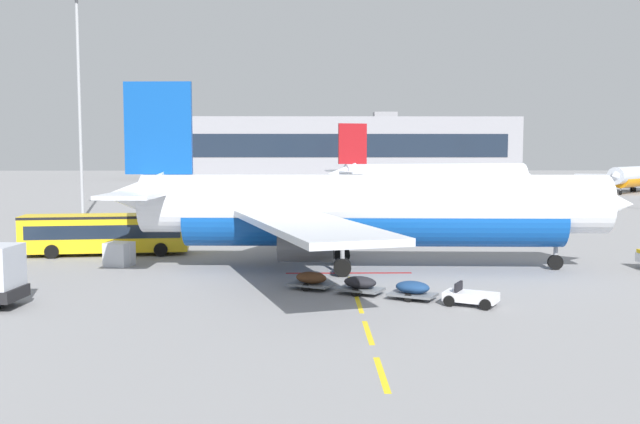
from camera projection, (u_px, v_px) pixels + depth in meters
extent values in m
plane|color=gray|center=(584.00, 237.00, 63.29)|extent=(400.00, 400.00, 0.00)
cube|color=yellow|center=(382.00, 374.00, 24.78)|extent=(0.24, 4.00, 0.01)
cube|color=yellow|center=(368.00, 332.00, 30.43)|extent=(0.24, 4.00, 0.01)
cube|color=yellow|center=(359.00, 304.00, 35.93)|extent=(0.24, 4.00, 0.01)
cube|color=yellow|center=(352.00, 283.00, 41.68)|extent=(0.24, 4.00, 0.01)
cube|color=yellow|center=(347.00, 267.00, 47.29)|extent=(0.24, 4.00, 0.01)
cube|color=yellow|center=(343.00, 254.00, 53.05)|extent=(0.24, 4.00, 0.01)
cube|color=yellow|center=(339.00, 243.00, 59.68)|extent=(0.24, 4.00, 0.01)
cube|color=yellow|center=(336.00, 233.00, 66.76)|extent=(0.24, 4.00, 0.01)
cube|color=yellow|center=(333.00, 225.00, 73.62)|extent=(0.24, 4.00, 0.01)
cube|color=yellow|center=(331.00, 218.00, 80.93)|extent=(0.24, 4.00, 0.01)
cube|color=yellow|center=(329.00, 213.00, 86.88)|extent=(0.24, 4.00, 0.01)
cube|color=yellow|center=(328.00, 210.00, 92.43)|extent=(0.24, 4.00, 0.01)
cube|color=yellow|center=(327.00, 206.00, 98.22)|extent=(0.24, 4.00, 0.01)
cube|color=yellow|center=(326.00, 202.00, 104.88)|extent=(0.24, 4.00, 0.01)
cube|color=yellow|center=(325.00, 199.00, 111.21)|extent=(0.24, 4.00, 0.01)
cube|color=#B21414|center=(349.00, 273.00, 45.01)|extent=(8.00, 0.40, 0.01)
cylinder|color=white|center=(373.00, 204.00, 46.22)|extent=(30.24, 5.11, 3.80)
cylinder|color=#0F479E|center=(373.00, 220.00, 46.31)|extent=(24.63, 4.56, 3.50)
cone|color=white|center=(606.00, 204.00, 45.81)|extent=(3.66, 3.87, 3.72)
cone|color=white|center=(133.00, 196.00, 46.61)|extent=(4.34, 3.41, 3.23)
cube|color=#192333|center=(590.00, 194.00, 45.78)|extent=(1.72, 2.92, 0.60)
cube|color=#0F479E|center=(158.00, 128.00, 46.17)|extent=(4.41, 0.55, 6.00)
cube|color=white|center=(161.00, 189.00, 49.74)|extent=(3.48, 6.53, 0.24)
cube|color=white|center=(135.00, 195.00, 43.37)|extent=(3.48, 6.53, 0.24)
cube|color=#B7BCC6|center=(316.00, 201.00, 54.83)|extent=(10.77, 17.57, 0.36)
cube|color=#B7BCC6|center=(306.00, 224.00, 37.91)|extent=(9.51, 17.66, 0.36)
cylinder|color=#4C4F54|center=(313.00, 224.00, 51.98)|extent=(3.29, 2.24, 2.10)
cylinder|color=black|center=(335.00, 224.00, 51.94)|extent=(0.20, 1.79, 1.79)
cylinder|color=#4C4F54|center=(306.00, 244.00, 41.03)|extent=(3.29, 2.24, 2.10)
cylinder|color=black|center=(334.00, 244.00, 40.98)|extent=(0.20, 1.79, 1.79)
cylinder|color=gray|center=(556.00, 242.00, 46.11)|extent=(0.28, 0.28, 2.67)
cylinder|color=black|center=(555.00, 262.00, 46.23)|extent=(1.00, 0.32, 0.99)
cylinder|color=gray|center=(342.00, 236.00, 49.08)|extent=(0.28, 0.28, 2.61)
cylinder|color=black|center=(342.00, 254.00, 49.54)|extent=(1.11, 0.40, 1.10)
cylinder|color=black|center=(342.00, 255.00, 48.85)|extent=(1.11, 0.40, 1.10)
cylinder|color=gray|center=(342.00, 246.00, 43.90)|extent=(0.28, 0.28, 2.61)
cylinder|color=black|center=(342.00, 266.00, 44.36)|extent=(1.11, 0.40, 1.10)
cylinder|color=black|center=(342.00, 268.00, 43.67)|extent=(1.11, 0.40, 1.10)
cone|color=silver|center=(615.00, 176.00, 119.73)|extent=(3.99, 3.99, 2.91)
cube|color=#192333|center=(617.00, 173.00, 120.27)|extent=(2.45, 2.46, 0.47)
cube|color=#B7BCC6|center=(612.00, 175.00, 134.93)|extent=(13.55, 9.23, 0.28)
cylinder|color=#4C4F54|center=(625.00, 181.00, 133.48)|extent=(2.93, 2.92, 1.64)
cylinder|color=black|center=(622.00, 181.00, 132.59)|extent=(1.04, 1.06, 1.39)
cylinder|color=gray|center=(621.00, 187.00, 121.65)|extent=(0.22, 0.22, 2.08)
cylinder|color=black|center=(621.00, 193.00, 121.74)|extent=(0.70, 0.70, 0.77)
cylinder|color=gray|center=(633.00, 184.00, 130.75)|extent=(0.22, 0.22, 2.04)
cylinder|color=black|center=(635.00, 190.00, 130.65)|extent=(0.80, 0.80, 0.86)
cylinder|color=black|center=(632.00, 189.00, 131.03)|extent=(0.80, 0.80, 0.86)
cylinder|color=silver|center=(437.00, 176.00, 102.85)|extent=(28.01, 11.31, 3.55)
cylinder|color=maroon|center=(437.00, 182.00, 102.94)|extent=(22.91, 9.57, 3.27)
cone|color=silver|center=(522.00, 175.00, 107.00)|extent=(4.12, 4.26, 3.48)
cone|color=silver|center=(341.00, 174.00, 98.47)|extent=(4.62, 4.00, 3.02)
cube|color=#192333|center=(516.00, 171.00, 106.66)|extent=(2.18, 2.98, 0.56)
cube|color=maroon|center=(353.00, 144.00, 98.59)|extent=(4.04, 1.48, 5.61)
cube|color=silver|center=(341.00, 171.00, 101.58)|extent=(4.55, 6.58, 0.22)
cube|color=silver|center=(355.00, 172.00, 95.89)|extent=(4.55, 6.58, 0.22)
cube|color=#B7BCC6|center=(392.00, 177.00, 109.36)|extent=(5.31, 16.11, 0.34)
cube|color=#B7BCC6|center=(439.00, 181.00, 94.23)|extent=(12.90, 15.54, 0.34)
cylinder|color=#4C4F54|center=(398.00, 187.00, 106.77)|extent=(3.42, 2.72, 1.96)
cylinder|color=black|center=(408.00, 187.00, 107.21)|extent=(0.58, 1.63, 1.67)
cylinder|color=#4C4F54|center=(429.00, 190.00, 96.98)|extent=(3.42, 2.72, 1.96)
cylinder|color=black|center=(439.00, 190.00, 97.42)|extent=(0.58, 1.63, 1.67)
cylinder|color=gray|center=(504.00, 190.00, 106.34)|extent=(0.26, 0.26, 2.49)
cylinder|color=black|center=(504.00, 199.00, 106.45)|extent=(0.96, 0.51, 0.93)
cylinder|color=gray|center=(418.00, 191.00, 104.81)|extent=(0.26, 0.26, 2.44)
cylinder|color=black|center=(417.00, 199.00, 105.23)|extent=(1.08, 0.60, 1.03)
cylinder|color=black|center=(419.00, 199.00, 104.61)|extent=(1.08, 0.60, 1.03)
cylinder|color=gray|center=(433.00, 193.00, 100.19)|extent=(0.26, 0.26, 2.44)
cylinder|color=black|center=(432.00, 201.00, 100.61)|extent=(1.08, 0.60, 1.03)
cylinder|color=black|center=(434.00, 201.00, 99.98)|extent=(1.08, 0.60, 1.03)
cube|color=yellow|center=(106.00, 233.00, 52.66)|extent=(12.23, 4.07, 2.70)
cube|color=#192333|center=(106.00, 230.00, 52.65)|extent=(11.28, 3.99, 1.00)
cube|color=black|center=(106.00, 216.00, 52.56)|extent=(12.25, 4.09, 0.20)
cylinder|color=black|center=(164.00, 245.00, 54.63)|extent=(1.03, 0.43, 1.00)
cylinder|color=black|center=(161.00, 250.00, 51.97)|extent=(1.03, 0.43, 1.00)
cylinder|color=black|center=(60.00, 247.00, 53.63)|extent=(1.03, 0.43, 1.00)
cylinder|color=black|center=(52.00, 252.00, 50.96)|extent=(1.03, 0.43, 1.00)
cylinder|color=black|center=(7.00, 294.00, 36.21)|extent=(0.98, 0.35, 0.96)
cube|color=black|center=(519.00, 224.00, 67.14)|extent=(3.67, 7.33, 0.60)
cube|color=#194799|center=(522.00, 218.00, 64.80)|extent=(2.71, 2.77, 1.10)
cube|color=#192333|center=(524.00, 218.00, 63.66)|extent=(1.90, 0.42, 0.64)
cube|color=silver|center=(519.00, 209.00, 67.98)|extent=(3.25, 5.13, 2.10)
cylinder|color=black|center=(536.00, 230.00, 64.76)|extent=(0.46, 1.00, 0.96)
cylinder|color=black|center=(508.00, 230.00, 65.17)|extent=(0.46, 1.00, 0.96)
cylinder|color=black|center=(530.00, 225.00, 69.16)|extent=(0.46, 1.00, 0.96)
cylinder|color=black|center=(504.00, 224.00, 69.57)|extent=(0.46, 1.00, 0.96)
cube|color=silver|center=(471.00, 297.00, 35.60)|extent=(2.95, 2.47, 0.44)
cube|color=black|center=(458.00, 288.00, 35.86)|extent=(0.64, 1.04, 0.56)
cylinder|color=black|center=(492.00, 299.00, 35.82)|extent=(0.58, 0.42, 0.56)
cylinder|color=black|center=(485.00, 305.00, 34.58)|extent=(0.58, 0.42, 0.56)
cylinder|color=black|center=(457.00, 296.00, 36.65)|extent=(0.58, 0.42, 0.56)
cylinder|color=black|center=(449.00, 301.00, 35.41)|extent=(0.58, 0.42, 0.56)
cube|color=slate|center=(412.00, 294.00, 37.04)|extent=(2.82, 2.46, 0.12)
ellipsoid|color=navy|center=(413.00, 287.00, 37.00)|extent=(2.17, 1.92, 0.64)
cylinder|color=black|center=(417.00, 293.00, 37.64)|extent=(0.45, 0.33, 0.44)
cylinder|color=black|center=(408.00, 298.00, 36.44)|extent=(0.45, 0.33, 0.44)
cube|color=slate|center=(360.00, 289.00, 38.41)|extent=(2.82, 2.46, 0.12)
ellipsoid|color=black|center=(360.00, 282.00, 38.38)|extent=(2.17, 1.92, 0.64)
cylinder|color=black|center=(365.00, 288.00, 39.01)|extent=(0.45, 0.33, 0.44)
cylinder|color=black|center=(355.00, 292.00, 37.82)|extent=(0.45, 0.33, 0.44)
cube|color=slate|center=(311.00, 284.00, 39.79)|extent=(2.82, 2.46, 0.12)
ellipsoid|color=#4C2D19|center=(311.00, 278.00, 39.75)|extent=(2.17, 1.92, 0.64)
cylinder|color=black|center=(317.00, 283.00, 40.39)|extent=(0.45, 0.33, 0.44)
cylinder|color=black|center=(305.00, 287.00, 39.19)|extent=(0.45, 0.33, 0.44)
cube|color=#B7BCC6|center=(119.00, 254.00, 47.71)|extent=(1.97, 1.94, 1.60)
cube|color=silver|center=(119.00, 254.00, 47.71)|extent=(1.57, 0.49, 1.36)
cylinder|color=slate|center=(83.00, 217.00, 79.50)|extent=(0.70, 0.70, 0.60)
cylinder|color=#9EA0A5|center=(80.00, 110.00, 78.45)|extent=(0.36, 0.36, 24.31)
cube|color=gray|center=(331.00, 149.00, 186.19)|extent=(94.81, 21.92, 15.93)
cube|color=#192333|center=(332.00, 146.00, 175.14)|extent=(87.23, 0.12, 5.73)
cube|color=gray|center=(385.00, 115.00, 185.64)|extent=(6.00, 5.00, 1.60)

